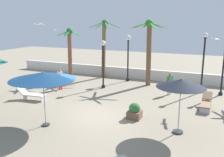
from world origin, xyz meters
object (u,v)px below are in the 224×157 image
Objects in this scene: lamp_post_1 at (103,57)px; guest_1 at (170,82)px; seagull_2 at (39,24)px; guest_0 at (60,77)px; lamp_post_3 at (223,68)px; palm_tree_3 at (70,49)px; seagull_0 at (54,30)px; patio_umbrella_1 at (43,76)px; planter at (135,111)px; patio_umbrella_3 at (181,84)px; lamp_post_0 at (204,58)px; lamp_post_2 at (128,50)px; lounge_chair_2 at (206,102)px; seagull_1 at (215,39)px; lounge_chair_1 at (31,94)px; palm_tree_1 at (104,42)px; palm_tree_0 at (149,45)px.

lamp_post_1 is 5.20m from guest_1.
guest_1 is at bearing 16.93° from seagull_2.
seagull_2 reaches higher than guest_0.
lamp_post_3 reaches higher than lamp_post_1.
seagull_0 is at bearing -75.71° from palm_tree_3.
lamp_post_3 is 3.71m from guest_1.
patio_umbrella_1 is 0.70× the size of palm_tree_3.
patio_umbrella_1 is at bearing -59.98° from seagull_0.
lamp_post_1 is at bearing 130.22° from planter.
lamp_post_1 is (-0.35, 7.44, -0.13)m from patio_umbrella_1.
lamp_post_0 reaches higher than patio_umbrella_3.
guest_1 is at bearing -33.31° from lamp_post_2.
patio_umbrella_1 is 9.34m from lounge_chair_2.
seagull_1 is 1.49× the size of planter.
lamp_post_3 is at bearing 76.40° from lounge_chair_2.
guest_0 reaches higher than planter.
patio_umbrella_1 is at bearing -164.14° from patio_umbrella_3.
patio_umbrella_3 is 1.68× the size of guest_1.
lounge_chair_2 is (7.50, -1.82, -1.97)m from lamp_post_1.
patio_umbrella_1 is 11.98m from lamp_post_3.
guest_0 is at bearing 83.97° from lounge_chair_1.
lamp_post_3 is 1.89× the size of lounge_chair_1.
lamp_post_0 is 1.43m from lamp_post_3.
lamp_post_1 is 3.01m from lamp_post_2.
lamp_post_2 is 8.57m from planter.
guest_0 is (-10.28, 0.15, 0.53)m from lounge_chair_2.
patio_umbrella_3 is 0.61× the size of lamp_post_0.
lamp_post_3 is at bearing 56.32° from planter.
patio_umbrella_1 is 3.71× the size of planter.
lamp_post_3 is at bearing 75.76° from patio_umbrella_3.
seagull_2 is at bearing -168.12° from seagull_0.
lounge_chair_2 is (0.51, -3.39, -2.12)m from lamp_post_0.
lamp_post_3 is 4.30× the size of seagull_0.
planter is at bearing -55.81° from palm_tree_1.
lounge_chair_1 is at bearing 172.89° from patio_umbrella_3.
lamp_post_1 reaches higher than planter.
palm_tree_1 reaches higher than lamp_post_1.
guest_1 is at bearing 156.85° from seagull_1.
seagull_1 is 0.94× the size of seagull_2.
palm_tree_0 reaches higher than planter.
palm_tree_0 is at bearing 136.48° from guest_1.
palm_tree_0 is at bearing 139.04° from lounge_chair_2.
palm_tree_1 reaches higher than seagull_1.
seagull_0 is (0.79, -3.12, 1.63)m from palm_tree_3.
palm_tree_3 is 3.93m from seagull_2.
seagull_1 is at bearing 18.46° from lounge_chair_1.
palm_tree_1 is at bearing 49.56° from palm_tree_3.
planter is at bearing -21.05° from seagull_0.
guest_0 is at bearing 179.17° from lounge_chair_2.
lamp_post_0 is (10.45, 0.70, -0.24)m from palm_tree_3.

